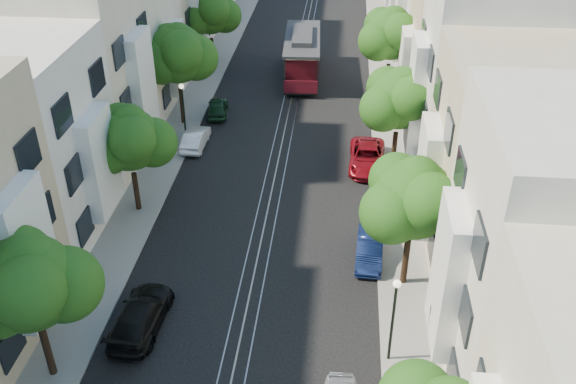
% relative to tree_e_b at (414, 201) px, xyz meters
% --- Properties ---
extents(ground, '(200.00, 200.00, 0.00)m').
position_rel_tree_e_b_xyz_m(ground, '(-7.26, 19.02, -4.73)').
color(ground, black).
rests_on(ground, ground).
extents(sidewalk_east, '(2.50, 80.00, 0.12)m').
position_rel_tree_e_b_xyz_m(sidewalk_east, '(-0.01, 19.02, -4.67)').
color(sidewalk_east, gray).
rests_on(sidewalk_east, ground).
extents(sidewalk_west, '(2.50, 80.00, 0.12)m').
position_rel_tree_e_b_xyz_m(sidewalk_west, '(-14.51, 19.02, -4.67)').
color(sidewalk_west, gray).
rests_on(sidewalk_west, ground).
extents(rail_left, '(0.06, 80.00, 0.02)m').
position_rel_tree_e_b_xyz_m(rail_left, '(-7.81, 19.02, -4.72)').
color(rail_left, gray).
rests_on(rail_left, ground).
extents(rail_slot, '(0.06, 80.00, 0.02)m').
position_rel_tree_e_b_xyz_m(rail_slot, '(-7.26, 19.02, -4.72)').
color(rail_slot, gray).
rests_on(rail_slot, ground).
extents(rail_right, '(0.06, 80.00, 0.02)m').
position_rel_tree_e_b_xyz_m(rail_right, '(-6.71, 19.02, -4.72)').
color(rail_right, gray).
rests_on(rail_right, ground).
extents(lane_line, '(0.08, 80.00, 0.01)m').
position_rel_tree_e_b_xyz_m(lane_line, '(-7.26, 19.02, -4.73)').
color(lane_line, tan).
rests_on(lane_line, ground).
extents(townhouses_east, '(7.75, 72.00, 12.00)m').
position_rel_tree_e_b_xyz_m(townhouses_east, '(4.61, 18.94, 0.45)').
color(townhouses_east, beige).
rests_on(townhouses_east, ground).
extents(townhouses_west, '(7.75, 72.00, 11.76)m').
position_rel_tree_e_b_xyz_m(townhouses_west, '(-19.13, 18.94, 0.35)').
color(townhouses_west, silver).
rests_on(townhouses_west, ground).
extents(tree_e_b, '(4.93, 4.08, 6.68)m').
position_rel_tree_e_b_xyz_m(tree_e_b, '(0.00, 0.00, 0.00)').
color(tree_e_b, black).
rests_on(tree_e_b, ground).
extents(tree_e_c, '(4.84, 3.99, 6.52)m').
position_rel_tree_e_b_xyz_m(tree_e_c, '(-0.00, 11.00, -0.13)').
color(tree_e_c, black).
rests_on(tree_e_c, ground).
extents(tree_e_d, '(5.01, 4.16, 6.85)m').
position_rel_tree_e_b_xyz_m(tree_e_d, '(0.00, 22.00, 0.13)').
color(tree_e_d, black).
rests_on(tree_e_d, ground).
extents(tree_w_a, '(4.93, 4.08, 6.68)m').
position_rel_tree_e_b_xyz_m(tree_w_a, '(-14.40, -7.00, 0.00)').
color(tree_w_a, black).
rests_on(tree_w_a, ground).
extents(tree_w_b, '(4.72, 3.87, 6.27)m').
position_rel_tree_e_b_xyz_m(tree_w_b, '(-14.40, 5.00, -0.34)').
color(tree_w_b, black).
rests_on(tree_w_b, ground).
extents(tree_w_c, '(5.13, 4.28, 7.09)m').
position_rel_tree_e_b_xyz_m(tree_w_c, '(-14.40, 16.00, 0.34)').
color(tree_w_c, black).
rests_on(tree_w_c, ground).
extents(tree_w_d, '(4.84, 3.99, 6.52)m').
position_rel_tree_e_b_xyz_m(tree_w_d, '(-14.40, 27.00, -0.13)').
color(tree_w_d, black).
rests_on(tree_w_d, ground).
extents(lamp_east, '(0.32, 0.32, 4.16)m').
position_rel_tree_e_b_xyz_m(lamp_east, '(-0.96, -4.98, -1.89)').
color(lamp_east, black).
rests_on(lamp_east, ground).
extents(lamp_west, '(0.32, 0.32, 4.16)m').
position_rel_tree_e_b_xyz_m(lamp_west, '(-13.56, 13.02, -1.89)').
color(lamp_west, black).
rests_on(lamp_west, ground).
extents(cable_car, '(3.18, 8.98, 3.41)m').
position_rel_tree_e_b_xyz_m(cable_car, '(-6.76, 25.40, -2.72)').
color(cable_car, black).
rests_on(cable_car, ground).
extents(parked_car_e_mid, '(1.46, 3.75, 1.22)m').
position_rel_tree_e_b_xyz_m(parked_car_e_mid, '(-1.66, 1.78, -4.13)').
color(parked_car_e_mid, '#0C173F').
rests_on(parked_car_e_mid, ground).
extents(parked_car_e_far, '(2.31, 4.81, 1.32)m').
position_rel_tree_e_b_xyz_m(parked_car_e_far, '(-1.66, 11.13, -4.07)').
color(parked_car_e_far, maroon).
rests_on(parked_car_e_far, ground).
extents(parked_car_w_near, '(2.13, 4.77, 1.36)m').
position_rel_tree_e_b_xyz_m(parked_car_w_near, '(-11.66, -4.01, -4.05)').
color(parked_car_w_near, black).
rests_on(parked_car_w_near, ground).
extents(parked_car_w_mid, '(1.36, 3.65, 1.19)m').
position_rel_tree_e_b_xyz_m(parked_car_w_mid, '(-12.86, 12.75, -4.14)').
color(parked_car_w_mid, white).
rests_on(parked_car_w_mid, ground).
extents(parked_car_w_far, '(1.79, 3.62, 1.19)m').
position_rel_tree_e_b_xyz_m(parked_car_w_far, '(-12.33, 17.75, -4.14)').
color(parked_car_w_far, '#15341D').
rests_on(parked_car_w_far, ground).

